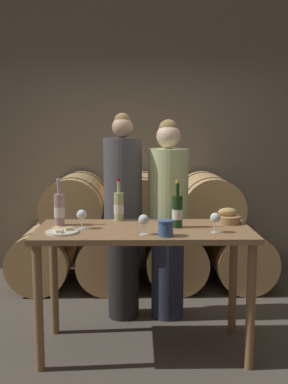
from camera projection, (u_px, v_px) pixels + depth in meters
ground_plane at (144, 349)px, 3.40m from camera, size 10.00×10.00×0.00m
stone_wall_back at (142, 134)px, 5.26m from camera, size 10.00×0.12×3.20m
barrel_stack at (142, 233)px, 4.82m from camera, size 2.74×0.94×1.19m
tasting_table at (144, 247)px, 3.30m from camera, size 1.57×0.70×0.94m
person_left at (123, 215)px, 3.90m from camera, size 0.33×0.33×1.79m
person_right at (168, 218)px, 3.90m from camera, size 0.35×0.35×1.74m
wine_bottle_red at (177, 211)px, 3.30m from camera, size 0.08×0.08×0.35m
wine_bottle_white at (119, 206)px, 3.56m from camera, size 0.08×0.08×0.34m
wine_bottle_rose at (59, 209)px, 3.38m from camera, size 0.08×0.08×0.35m
blue_crock at (166, 227)px, 3.03m from camera, size 0.11×0.11×0.11m
bread_basket at (227, 217)px, 3.45m from camera, size 0.20×0.20×0.12m
cheese_plate at (62, 231)px, 3.13m from camera, size 0.23×0.23×0.04m
wine_glass_far_left at (82, 215)px, 3.26m from camera, size 0.07×0.07×0.14m
wine_glass_left at (144, 220)px, 3.07m from camera, size 0.07×0.07×0.14m
wine_glass_center at (215, 218)px, 3.14m from camera, size 0.07×0.07×0.14m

